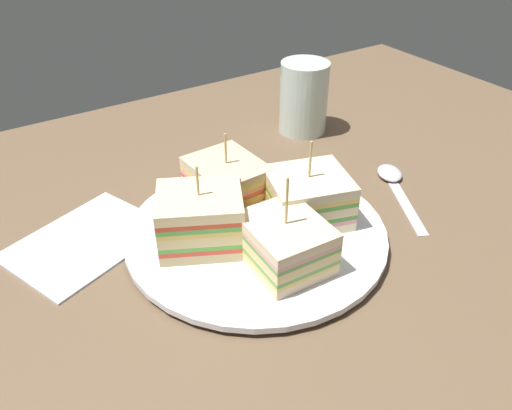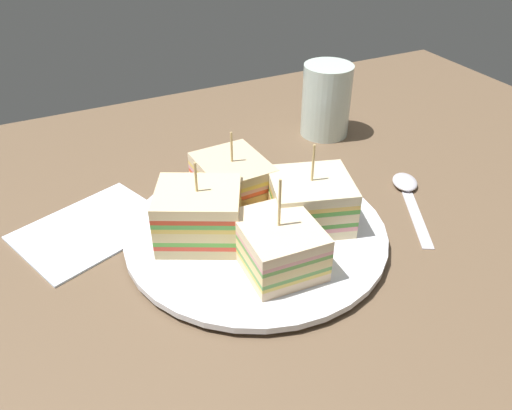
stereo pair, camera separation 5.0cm
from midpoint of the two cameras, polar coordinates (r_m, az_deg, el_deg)
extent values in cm
cube|color=brown|center=(53.14, 2.70, -4.64)|extent=(115.33, 80.96, 1.80)
cylinder|color=white|center=(52.41, 2.74, -3.65)|extent=(16.40, 16.40, 0.55)
cylinder|color=white|center=(52.04, 2.76, -3.12)|extent=(26.46, 26.46, 0.67)
cube|color=beige|center=(53.23, 8.65, -1.43)|extent=(9.74, 9.25, 1.01)
cube|color=#B2844C|center=(52.31, 4.56, -1.82)|extent=(2.41, 6.84, 1.01)
cube|color=pink|center=(52.80, 8.72, -0.77)|extent=(9.74, 9.25, 0.49)
cube|color=#4A8F36|center=(52.52, 8.77, -0.33)|extent=(9.74, 9.25, 0.49)
cube|color=beige|center=(52.10, 8.84, 0.34)|extent=(9.74, 9.25, 1.01)
cube|color=#B2844C|center=(51.16, 4.66, -0.03)|extent=(2.41, 6.84, 1.01)
cube|color=#53A140|center=(51.69, 8.91, 1.03)|extent=(9.74, 9.25, 0.49)
cube|color=#EFC35A|center=(51.42, 8.96, 1.48)|extent=(9.74, 9.25, 0.49)
cube|color=beige|center=(51.02, 9.03, 2.19)|extent=(9.74, 9.25, 1.01)
cylinder|color=tan|center=(49.77, 9.29, 4.58)|extent=(0.24, 0.24, 3.91)
cube|color=beige|center=(55.76, 0.27, 0.82)|extent=(7.12, 8.30, 0.93)
cube|color=#B2844C|center=(53.01, 2.34, -1.22)|extent=(6.58, 0.67, 0.93)
cube|color=#DF4B27|center=(55.38, 0.28, 1.41)|extent=(7.12, 8.30, 0.45)
cube|color=pink|center=(55.14, 0.28, 1.80)|extent=(7.12, 8.30, 0.45)
cube|color=beige|center=(54.77, 0.28, 2.41)|extent=(7.12, 8.30, 0.93)
cube|color=#B2844C|center=(51.97, 2.39, 0.41)|extent=(6.58, 0.67, 0.93)
cube|color=#E2482C|center=(54.41, 0.28, 3.02)|extent=(7.12, 8.30, 0.45)
cube|color=pink|center=(54.17, 0.28, 3.43)|extent=(7.12, 8.30, 0.45)
cube|color=#E7C256|center=(53.94, 0.28, 3.83)|extent=(7.12, 8.30, 0.45)
cube|color=beige|center=(53.60, 0.29, 4.47)|extent=(7.12, 8.30, 0.93)
cylinder|color=tan|center=(52.56, 0.29, 6.49)|extent=(0.24, 0.24, 3.35)
cube|color=#D0B882|center=(50.40, -3.43, -3.35)|extent=(10.10, 9.52, 1.05)
cube|color=#9E7242|center=(50.28, 1.01, -3.38)|extent=(3.22, 5.97, 1.05)
cube|color=#DF4631|center=(49.93, -3.46, -2.65)|extent=(10.10, 9.52, 0.48)
cube|color=#5EAE42|center=(49.64, -3.48, -2.21)|extent=(10.10, 9.52, 0.48)
cube|color=beige|center=(49.19, -3.51, -1.49)|extent=(10.10, 9.52, 1.05)
cube|color=#9E7242|center=(49.07, 1.04, -1.52)|extent=(3.22, 5.97, 1.05)
cube|color=#E2C155|center=(48.74, -3.54, -0.76)|extent=(10.10, 9.52, 0.48)
cube|color=#56AC4B|center=(48.46, -3.56, -0.29)|extent=(10.10, 9.52, 0.48)
cube|color=#D44426|center=(48.19, -3.58, 0.18)|extent=(10.10, 9.52, 0.48)
cube|color=beige|center=(47.76, -3.61, 0.94)|extent=(10.10, 9.52, 1.05)
cylinder|color=tan|center=(46.66, -3.70, 3.02)|extent=(0.24, 0.24, 3.02)
cube|color=beige|center=(47.55, 5.48, -6.25)|extent=(7.05, 8.26, 0.97)
cube|color=#9E7242|center=(50.19, 3.40, -3.60)|extent=(6.55, 0.63, 0.97)
cube|color=#E3C455|center=(47.11, 5.53, -5.62)|extent=(7.05, 8.26, 0.40)
cube|color=#64A14F|center=(46.85, 5.56, -5.25)|extent=(7.05, 8.26, 0.40)
cube|color=#EACF8A|center=(46.42, 5.60, -4.60)|extent=(7.05, 8.26, 0.97)
cube|color=#9E7242|center=(49.11, 3.47, -1.97)|extent=(6.55, 0.63, 0.97)
cube|color=#65A047|center=(45.99, 5.65, -3.93)|extent=(7.05, 8.26, 0.40)
cube|color=#E29E97|center=(45.74, 5.68, -3.54)|extent=(7.05, 8.26, 0.40)
cube|color=beige|center=(45.33, 5.73, -2.86)|extent=(7.05, 8.26, 0.97)
cylinder|color=tan|center=(43.66, 5.94, 0.11)|extent=(0.24, 0.24, 4.72)
cylinder|color=#EBC770|center=(52.50, 5.38, -1.96)|extent=(5.60, 5.60, 0.68)
cylinder|color=#EAD873|center=(51.38, 5.27, -2.26)|extent=(4.00, 4.02, 0.86)
cylinder|color=#D5BE67|center=(50.78, 4.75, -1.93)|extent=(5.26, 5.27, 0.75)
cylinder|color=#EFD97C|center=(52.03, 5.45, -0.20)|extent=(5.80, 5.80, 0.82)
cylinder|color=#E2C670|center=(51.30, 5.07, -1.27)|extent=(5.39, 5.38, 0.60)
cube|color=silver|center=(58.69, 19.90, -1.46)|extent=(5.99, 9.76, 0.25)
ellipsoid|color=silver|center=(63.90, 18.47, 2.39)|extent=(4.38, 4.83, 1.00)
cube|color=white|center=(55.62, -15.51, -2.54)|extent=(17.20, 15.09, 0.50)
cylinder|color=silver|center=(71.98, 9.87, 11.39)|extent=(6.66, 6.66, 9.86)
cylinder|color=#F4B540|center=(73.38, 9.61, 8.91)|extent=(6.12, 6.12, 2.92)
camera|label=1|loc=(0.03, -87.14, 1.97)|focal=35.83mm
camera|label=2|loc=(0.03, 92.86, -1.97)|focal=35.83mm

